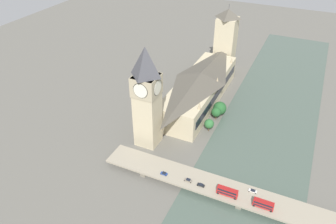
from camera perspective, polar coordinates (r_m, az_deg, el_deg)
The scene contains 15 objects.
ground_plane at distance 247.92m, azimuth 8.51°, elevation 0.13°, with size 600.00×600.00×0.00m, color #605E56.
river_water at distance 242.66m, azimuth 17.05°, elevation -1.93°, with size 63.91×360.00×0.30m, color #47564C.
parliament_hall at distance 252.17m, azimuth 5.62°, elevation 4.28°, with size 28.39×100.96×24.88m.
clock_tower at distance 196.30m, azimuth -3.71°, elevation 2.86°, with size 15.13×15.13×66.55m.
victoria_tower at distance 300.38m, azimuth 10.01°, elevation 12.18°, with size 16.87×16.87×59.43m.
road_bridge at distance 182.09m, azimuth 12.74°, elevation -14.00°, with size 159.81×16.26×4.36m.
double_decker_bus_mid at distance 176.25m, azimuth 16.29°, elevation -15.13°, with size 10.37×2.62×4.60m.
double_decker_bus_rear at distance 177.47m, azimuth 10.29°, elevation -13.48°, with size 11.11×2.46×5.03m.
car_northbound_mid at distance 183.67m, azimuth 3.53°, elevation -11.75°, with size 4.41×1.86×1.40m.
car_northbound_tail at distance 181.75m, azimuth 5.75°, elevation -12.53°, with size 4.12×1.78×1.30m.
car_southbound_mid at distance 183.54m, azimuth 14.55°, elevation -13.16°, with size 4.47×1.84×1.30m.
car_southbound_extra at distance 186.97m, azimuth -0.69°, elevation -10.66°, with size 3.92×1.94×1.36m.
tree_embankment_near at distance 223.53m, azimuth 7.17°, elevation -2.04°, with size 6.62×6.62×9.35m.
tree_embankment_mid at distance 239.70m, azimuth 9.00°, elevation 0.66°, with size 9.61×9.61×11.36m.
tree_embankment_far at distance 235.57m, azimuth 8.39°, elevation 0.01°, with size 6.98×6.98×9.84m.
Camera 1 is at (-52.42, 200.51, 136.05)m, focal length 35.00 mm.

